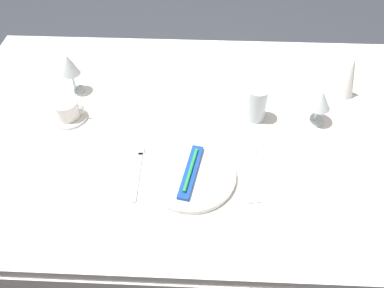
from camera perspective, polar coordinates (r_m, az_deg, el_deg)
name	(u,v)px	position (r m, az deg, el deg)	size (l,w,h in m)	color
ground_plane	(200,236)	(1.95, 1.22, -13.17)	(6.00, 6.00, 0.00)	#383D47
dining_table	(203,143)	(1.42, 1.64, 0.15)	(1.80, 1.11, 0.74)	white
dinner_plate	(190,175)	(1.21, -0.25, -4.51)	(0.28, 0.28, 0.02)	white
toothbrush_package	(190,171)	(1.20, -0.25, -4.01)	(0.07, 0.21, 0.02)	blue
fork_outer	(138,170)	(1.24, -7.88, -3.73)	(0.02, 0.22, 0.00)	beige
dinner_knife	(246,176)	(1.23, 7.93, -4.66)	(0.02, 0.21, 0.00)	beige
spoon_soup	(254,166)	(1.26, 9.05, -3.11)	(0.03, 0.23, 0.01)	beige
saucer_left	(69,117)	(1.46, -17.49, 3.80)	(0.13, 0.13, 0.01)	white
coffee_cup_left	(67,109)	(1.44, -17.75, 4.86)	(0.11, 0.08, 0.06)	white
wine_glass_centre	(69,67)	(1.51, -17.45, 10.70)	(0.07, 0.07, 0.16)	silver
wine_glass_left	(320,101)	(1.39, 18.12, 6.01)	(0.08, 0.08, 0.13)	silver
drink_tumbler	(256,106)	(1.38, 9.29, 5.51)	(0.07, 0.07, 0.13)	silver
napkin_folded	(349,76)	(1.55, 21.83, 9.16)	(0.07, 0.07, 0.17)	white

